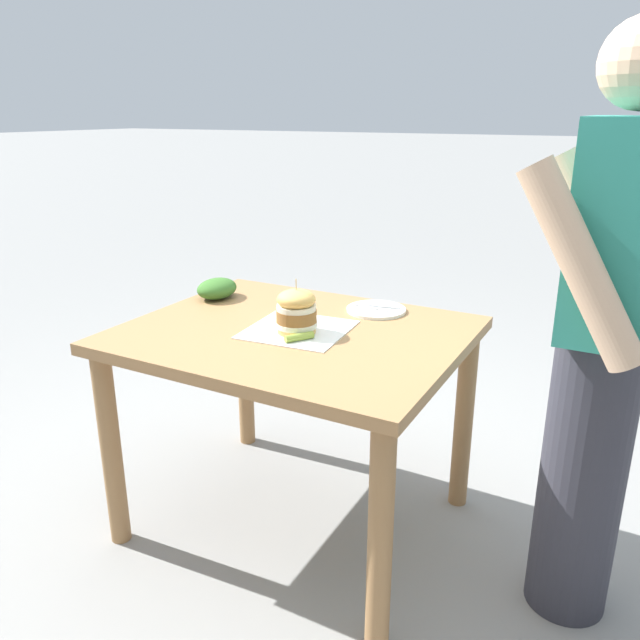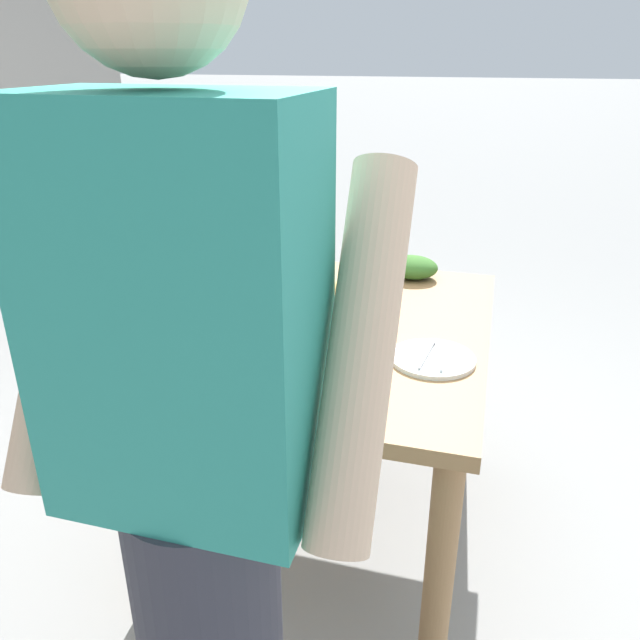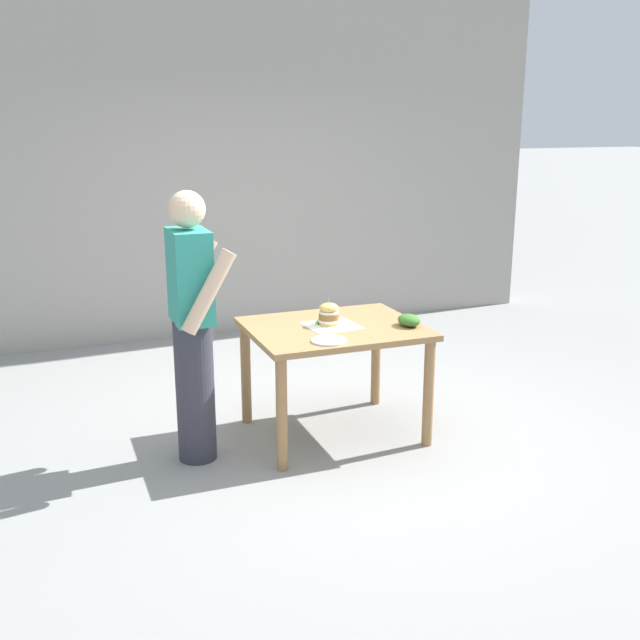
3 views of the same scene
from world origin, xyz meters
name	(u,v)px [view 2 (image 2 of 3)]	position (x,y,z in m)	size (l,w,h in m)	color
ground_plane	(328,526)	(0.00, 0.00, 0.00)	(80.00, 80.00, 0.00)	gray
patio_table	(329,358)	(0.00, 0.00, 0.65)	(0.92, 1.13, 0.76)	#9E7247
serving_paper	(327,324)	(0.00, 0.02, 0.77)	(0.33, 0.33, 0.00)	white
sandwich	(318,300)	(0.03, 0.03, 0.84)	(0.14, 0.14, 0.18)	#E5B25B
pickle_spear	(291,324)	(0.09, 0.07, 0.78)	(0.02, 0.02, 0.10)	#8EA83D
side_plate_with_forks	(432,358)	(-0.32, 0.16, 0.77)	(0.22, 0.22, 0.02)	white
side_salad	(412,267)	(-0.18, -0.46, 0.80)	(0.18, 0.14, 0.08)	#386B28
diner_across_table	(200,495)	(-0.05, 0.95, 0.88)	(0.55, 0.35, 1.69)	#33333D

